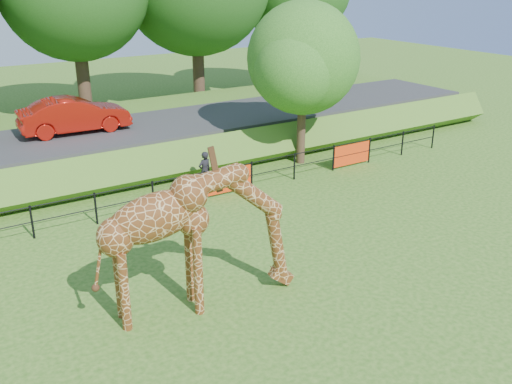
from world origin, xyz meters
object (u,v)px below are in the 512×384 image
giraffe (199,240)px  car_red (74,115)px  visitor (205,171)px  tree_east (305,62)px

giraffe → car_red: 12.71m
visitor → tree_east: tree_east is taller
giraffe → visitor: size_ratio=3.32×
visitor → car_red: bearing=-72.0°
visitor → giraffe: bearing=50.7°
tree_east → visitor: bearing=-171.5°
car_red → tree_east: (8.25, -4.89, 2.12)m
giraffe → tree_east: size_ratio=0.74×
giraffe → visitor: bearing=70.0°
giraffe → visitor: 8.07m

